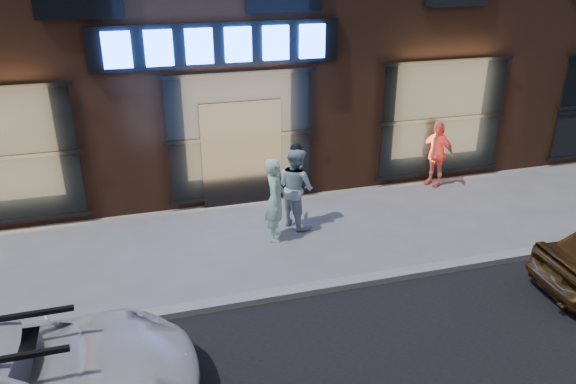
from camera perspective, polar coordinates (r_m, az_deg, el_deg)
name	(u,v)px	position (r m, az deg, el deg)	size (l,w,h in m)	color
ground	(291,295)	(9.71, 0.32, -10.46)	(90.00, 90.00, 0.00)	slate
curb	(291,292)	(9.68, 0.32, -10.16)	(60.00, 0.25, 0.12)	gray
man_bowtie	(275,200)	(11.08, -1.30, -0.77)	(0.63, 0.41, 1.72)	#BBF6CD
man_cap	(296,187)	(11.63, 0.80, 0.50)	(0.85, 0.66, 1.74)	silver
passerby	(436,154)	(14.20, 14.82, 3.79)	(0.94, 0.39, 1.61)	#F87D66
white_suv	(10,384)	(7.87, -26.38, -17.09)	(2.08, 4.51, 1.25)	white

